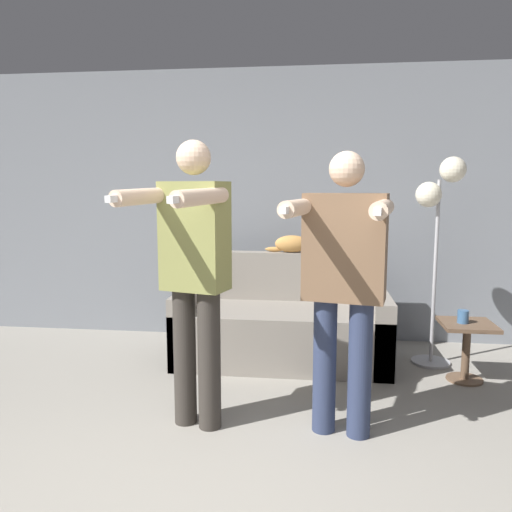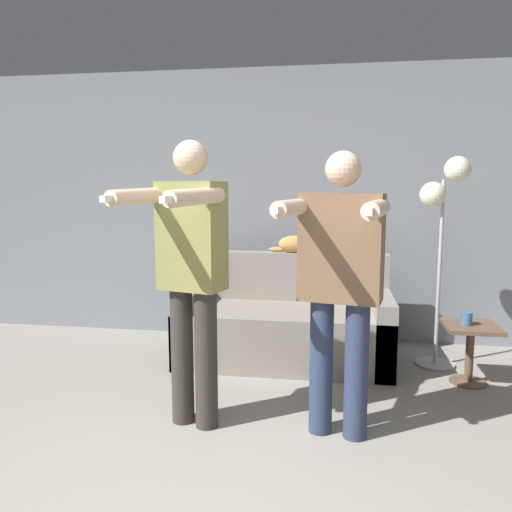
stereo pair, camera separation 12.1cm
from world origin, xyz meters
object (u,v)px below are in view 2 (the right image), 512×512
object	(u,v)px
cat	(297,244)
floor_lamp	(444,206)
couch	(285,326)
person_left	(191,267)
cup	(466,318)
person_right	(340,275)
side_table	(470,342)

from	to	relation	value
cat	floor_lamp	bearing A→B (deg)	-11.72
couch	person_left	distance (m)	1.53
person_left	cup	size ratio (longest dim) A/B	17.74
person_left	person_right	xyz separation A→B (m)	(0.89, 0.00, -0.02)
side_table	couch	bearing A→B (deg)	167.98
person_left	side_table	distance (m)	2.23
cat	floor_lamp	distance (m)	1.27
person_right	floor_lamp	size ratio (longest dim) A/B	0.98
person_left	floor_lamp	distance (m)	2.20
person_left	person_right	distance (m)	0.89
cat	side_table	world-z (taller)	cat
cat	cup	distance (m)	1.54
person_right	floor_lamp	distance (m)	1.61
cat	side_table	bearing A→B (deg)	-24.14
couch	person_right	world-z (taller)	person_right
side_table	cup	distance (m)	0.19
couch	floor_lamp	distance (m)	1.64
person_left	floor_lamp	xyz separation A→B (m)	(1.72, 1.34, 0.32)
person_right	cup	world-z (taller)	person_right
person_right	cat	distance (m)	1.63
floor_lamp	cup	world-z (taller)	floor_lamp
couch	cat	size ratio (longest dim) A/B	4.19
side_table	cup	xyz separation A→B (m)	(-0.04, -0.01, 0.18)
floor_lamp	cup	size ratio (longest dim) A/B	17.44
cup	person_right	bearing A→B (deg)	-134.65
cup	side_table	bearing A→B (deg)	16.62
couch	cup	bearing A→B (deg)	-12.82
person_left	person_right	bearing A→B (deg)	15.45
couch	person_right	distance (m)	1.52
person_left	side_table	world-z (taller)	person_left
floor_lamp	cup	xyz separation A→B (m)	(0.13, -0.37, -0.82)
person_left	cup	distance (m)	2.14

